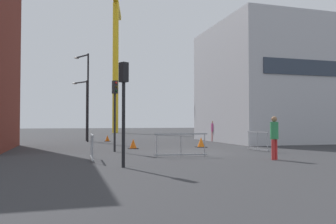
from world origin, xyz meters
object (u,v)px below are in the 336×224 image
object	(u,v)px
traffic_light_crosswalk	(123,96)
traffic_light_corner	(115,104)
streetlamp_tall	(86,89)
pedestrian_waiting	(274,134)
pedestrian_walking	(213,129)
traffic_cone_on_verge	(201,143)
streetlamp_short	(84,103)
construction_crane	(116,44)
traffic_cone_striped	(107,139)
traffic_cone_orange	(133,144)

from	to	relation	value
traffic_light_crosswalk	traffic_light_corner	distance (m)	6.64
streetlamp_tall	pedestrian_waiting	world-z (taller)	streetlamp_tall
pedestrian_walking	traffic_cone_on_verge	xyz separation A→B (m)	(-3.46, -5.97, -0.71)
traffic_cone_on_verge	streetlamp_short	bearing A→B (deg)	123.69
streetlamp_tall	traffic_light_corner	world-z (taller)	streetlamp_tall
streetlamp_tall	traffic_light_crosswalk	distance (m)	17.10
construction_crane	traffic_light_crosswalk	world-z (taller)	construction_crane
streetlamp_tall	pedestrian_walking	world-z (taller)	streetlamp_tall
pedestrian_waiting	construction_crane	bearing A→B (deg)	92.09
construction_crane	traffic_cone_on_verge	xyz separation A→B (m)	(1.23, -31.98, -13.34)
streetlamp_tall	traffic_light_crosswalk	size ratio (longest dim) A/B	1.95
traffic_light_corner	traffic_cone_striped	world-z (taller)	traffic_light_corner
traffic_cone_on_verge	traffic_light_corner	bearing A→B (deg)	-161.61
traffic_light_corner	traffic_cone_on_verge	size ratio (longest dim) A/B	6.07
streetlamp_short	traffic_cone_striped	world-z (taller)	streetlamp_short
pedestrian_walking	traffic_cone_on_verge	distance (m)	6.94
pedestrian_walking	pedestrian_waiting	world-z (taller)	pedestrian_waiting
streetlamp_short	traffic_light_corner	world-z (taller)	streetlamp_short
streetlamp_short	streetlamp_tall	bearing A→B (deg)	-88.16
traffic_cone_orange	traffic_cone_on_verge	bearing A→B (deg)	0.33
traffic_light_crosswalk	traffic_cone_on_verge	size ratio (longest dim) A/B	5.84
construction_crane	pedestrian_waiting	size ratio (longest dim) A/B	11.30
pedestrian_waiting	traffic_cone_on_verge	distance (m)	7.87
streetlamp_tall	traffic_cone_orange	size ratio (longest dim) A/B	12.29
pedestrian_walking	traffic_cone_orange	size ratio (longest dim) A/B	2.94
traffic_light_crosswalk	traffic_cone_orange	size ratio (longest dim) A/B	6.29
traffic_light_crosswalk	traffic_cone_striped	size ratio (longest dim) A/B	7.11
traffic_light_crosswalk	streetlamp_short	bearing A→B (deg)	91.50
streetlamp_short	traffic_light_crosswalk	size ratio (longest dim) A/B	1.41
traffic_light_crosswalk	construction_crane	bearing A→B (deg)	82.85
streetlamp_tall	traffic_cone_striped	size ratio (longest dim) A/B	13.90
pedestrian_walking	pedestrian_waiting	size ratio (longest dim) A/B	0.94
traffic_cone_striped	traffic_cone_orange	world-z (taller)	traffic_cone_orange
traffic_light_crosswalk	traffic_cone_striped	distance (m)	17.27
traffic_light_crosswalk	pedestrian_walking	distance (m)	17.54
construction_crane	traffic_light_crosswalk	distance (m)	42.31
streetlamp_tall	traffic_cone_striped	xyz separation A→B (m)	(1.76, 0.07, -4.07)
pedestrian_walking	pedestrian_waiting	xyz separation A→B (m)	(-3.24, -13.80, 0.07)
traffic_light_corner	pedestrian_walking	xyz separation A→B (m)	(9.21, 7.88, -1.59)
streetlamp_tall	streetlamp_short	xyz separation A→B (m)	(-0.06, 1.73, -1.07)
streetlamp_tall	traffic_cone_on_verge	size ratio (longest dim) A/B	11.41
traffic_light_corner	traffic_cone_on_verge	bearing A→B (deg)	18.39
pedestrian_walking	traffic_cone_on_verge	world-z (taller)	pedestrian_walking
construction_crane	traffic_cone_on_verge	distance (m)	34.67
pedestrian_walking	traffic_cone_striped	world-z (taller)	pedestrian_walking
traffic_cone_on_verge	traffic_cone_orange	xyz separation A→B (m)	(-4.39, -0.03, -0.02)
traffic_light_corner	traffic_cone_orange	bearing A→B (deg)	54.24
traffic_cone_orange	pedestrian_walking	bearing A→B (deg)	37.38
streetlamp_short	pedestrian_waiting	bearing A→B (deg)	-68.73
construction_crane	traffic_cone_striped	world-z (taller)	construction_crane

